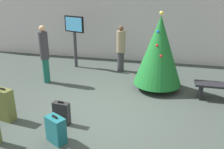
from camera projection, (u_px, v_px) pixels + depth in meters
The scene contains 10 objects.
ground_plane at pixel (101, 113), 6.38m from camera, with size 16.00×16.00×0.00m, color #38423D.
back_wall at pixel (132, 18), 10.12m from camera, with size 16.00×0.20×3.58m, color silver.
holiday_tree at pixel (159, 51), 7.39m from camera, with size 1.47×1.47×2.40m.
flight_info_kiosk at pixel (74, 32), 9.36m from camera, with size 0.83×0.35×1.99m.
waiting_bench at pixel (222, 88), 6.95m from camera, with size 1.50×0.44×0.48m.
traveller_0 at pixel (44, 53), 7.96m from camera, with size 0.39×0.39×1.90m.
traveller_1 at pixel (121, 48), 9.07m from camera, with size 0.41×0.41×1.70m.
suitcase_1 at pixel (56, 130), 5.12m from camera, with size 0.49×0.42×0.61m.
suitcase_3 at pixel (5, 105), 5.92m from camera, with size 0.45×0.32×0.84m.
suitcase_4 at pixel (62, 113), 5.79m from camera, with size 0.41×0.21×0.59m.
Camera 1 is at (1.55, -5.41, 3.16)m, focal length 39.62 mm.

